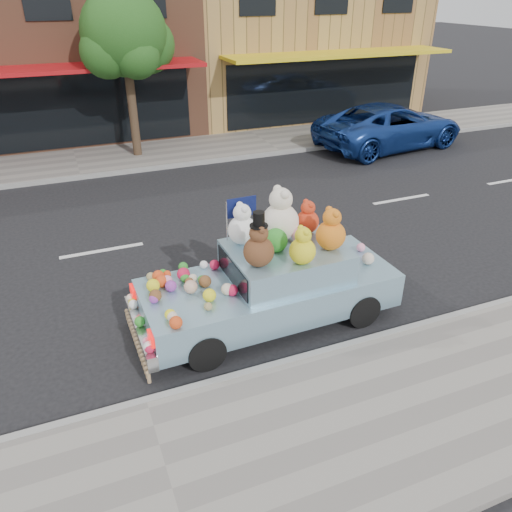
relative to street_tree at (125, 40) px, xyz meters
name	(u,v)px	position (x,y,z in m)	size (l,w,h in m)	color
ground	(102,251)	(-2.03, -6.55, -3.69)	(120.00, 120.00, 0.00)	black
near_sidewalk	(173,492)	(-2.03, -13.05, -3.63)	(60.00, 3.00, 0.12)	gray
far_sidewalk	(77,163)	(-2.03, -0.05, -3.63)	(60.00, 3.00, 0.12)	gray
near_kerb	(147,402)	(-2.03, -11.55, -3.63)	(60.00, 0.12, 0.13)	gray
far_kerb	(81,177)	(-2.03, -1.55, -3.63)	(60.00, 0.12, 0.13)	gray
storefront_mid	(49,31)	(-2.03, 5.42, -0.05)	(10.00, 9.80, 7.30)	brown
storefront_right	(286,24)	(7.97, 5.42, -0.05)	(10.00, 9.80, 7.30)	#AC8648
street_tree	(125,40)	(0.00, 0.00, 0.00)	(3.00, 2.70, 5.22)	#38281C
car_blue	(390,126)	(8.59, -2.19, -2.92)	(2.56, 5.55, 1.54)	navy
art_car	(271,279)	(0.41, -10.28, -2.88)	(4.51, 1.84, 2.28)	black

